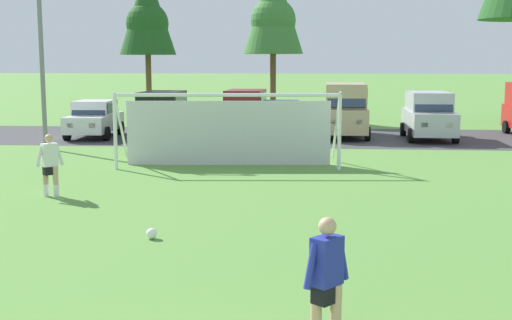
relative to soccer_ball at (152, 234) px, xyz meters
name	(u,v)px	position (x,y,z in m)	size (l,w,h in m)	color
ground_plane	(262,178)	(1.64, 7.23, -0.11)	(400.00, 400.00, 0.00)	#598C3D
parking_lot_strip	(281,137)	(1.64, 18.58, -0.11)	(52.00, 8.40, 0.01)	#3D3D3F
soccer_ball	(152,234)	(0.00, 0.00, 0.00)	(0.22, 0.22, 0.22)	white
soccer_goal	(228,128)	(0.31, 9.53, 1.18)	(7.55, 2.55, 2.57)	white
player_striker_near	(326,283)	(3.36, -4.79, 0.71)	(0.60, 0.57, 1.64)	tan
player_winger_left	(50,165)	(-3.66, 3.94, 0.71)	(0.66, 0.49, 1.64)	tan
parked_car_slot_far_left	(95,119)	(-7.08, 17.66, 0.77)	(2.18, 4.28, 1.72)	silver
parked_car_slot_left	(162,114)	(-3.84, 17.58, 1.00)	(2.14, 4.60, 2.16)	black
parked_car_slot_center_left	(245,112)	(-0.17, 19.62, 1.00)	(2.24, 4.65, 2.16)	maroon
parked_car_slot_center	(281,119)	(1.67, 18.10, 0.77)	(2.16, 4.26, 1.72)	navy
parked_car_slot_center_right	(345,108)	(4.65, 18.86, 1.23)	(2.27, 4.83, 2.52)	tan
parked_car_slot_right	(429,115)	(8.40, 18.15, 1.00)	(2.17, 4.62, 2.16)	#B2B2BC
tree_left_edge	(147,13)	(-7.43, 29.47, 6.47)	(3.59, 3.59, 9.58)	brown
tree_mid_left	(273,10)	(0.69, 27.64, 6.50)	(3.61, 3.61, 9.62)	brown
street_lamp	(46,54)	(-7.49, 13.28, 3.70)	(2.00, 0.32, 7.35)	slate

